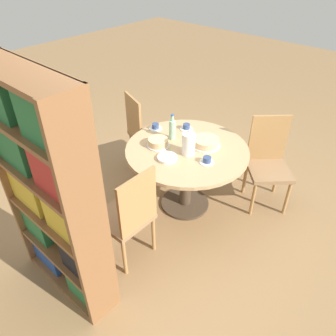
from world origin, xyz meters
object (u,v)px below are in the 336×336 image
chair_a (144,132)px  water_bottle (172,129)px  bookshelf (53,197)px  chair_b (129,215)px  cup_b (207,160)px  cake_main (206,142)px  cup_c (186,127)px  coffee_pot (189,143)px  cup_a (155,127)px  chair_c (268,161)px  cake_second (158,143)px

chair_a → water_bottle: size_ratio=3.55×
bookshelf → chair_b: bearing=69.9°
cup_b → cake_main: bearing=-51.7°
chair_a → bookshelf: (-0.73, 1.61, 0.43)m
bookshelf → water_bottle: size_ratio=6.77×
chair_a → cup_c: bearing=-153.6°
coffee_pot → cup_a: (0.57, -0.14, -0.09)m
bookshelf → water_bottle: 1.44m
chair_c → cup_b: size_ratio=7.07×
chair_a → cup_c: chair_a is taller
chair_a → cup_c: (-0.59, -0.07, 0.25)m
chair_c → bookshelf: bookshelf is taller
cup_b → cup_c: 0.65m
bookshelf → cup_a: 1.52m
cup_a → cup_c: same height
chair_b → cup_c: bearing=-164.7°
chair_c → cake_main: chair_c is taller
bookshelf → cake_second: size_ratio=8.26×
cake_main → cup_a: bearing=8.2°
cup_a → cup_b: (-0.79, 0.14, 0.00)m
cake_main → cup_b: cake_main is taller
cake_second → water_bottle: bearing=-93.3°
coffee_pot → cake_main: bearing=-99.3°
coffee_pot → cake_main: (-0.04, -0.23, -0.08)m
chair_c → cup_a: 1.25m
chair_b → cup_a: 1.14m
chair_c → cup_c: (0.83, 0.36, 0.25)m
chair_a → chair_c: (-1.42, -0.43, 0.00)m
cup_c → cake_main: bearing=159.9°
water_bottle → cake_second: 0.21m
coffee_pot → cake_second: 0.34m
chair_b → cake_main: (-0.03, -1.03, 0.26)m
chair_a → cup_a: (-0.34, 0.15, 0.25)m
cake_main → cup_c: cake_main is taller
cup_b → water_bottle: bearing=-11.8°
bookshelf → cup_a: bookshelf is taller
chair_b → bookshelf: bearing=-20.6°
chair_b → cup_c: (0.33, -1.17, 0.25)m
chair_c → water_bottle: size_ratio=3.55×
chair_a → cup_b: size_ratio=7.07×
cup_b → chair_a: bearing=-14.6°
chair_b → cup_b: size_ratio=7.07×
cake_second → cup_b: 0.54m
chair_b → cake_second: bearing=-156.2°
chair_c → cake_main: bearing=-177.8°
cup_c → chair_b: bearing=105.8°
cake_second → bookshelf: bearing=96.2°
chair_b → coffee_pot: coffee_pot is taller
coffee_pot → cup_c: (0.32, -0.36, -0.09)m
chair_c → water_bottle: (0.81, 0.61, 0.34)m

